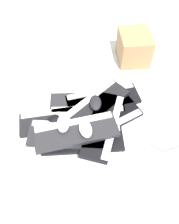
% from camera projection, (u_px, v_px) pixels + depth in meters
% --- Properties ---
extents(ground_plane, '(3.20, 3.20, 0.00)m').
position_uv_depth(ground_plane, '(98.00, 112.00, 1.47)').
color(ground_plane, silver).
extents(keyboard_0, '(0.46, 0.23, 0.03)m').
position_uv_depth(keyboard_0, '(59.00, 120.00, 1.42)').
color(keyboard_0, black).
rests_on(keyboard_0, ground).
extents(keyboard_1, '(0.45, 0.19, 0.03)m').
position_uv_depth(keyboard_1, '(83.00, 140.00, 1.35)').
color(keyboard_1, black).
rests_on(keyboard_1, ground).
extents(keyboard_2, '(0.45, 0.36, 0.03)m').
position_uv_depth(keyboard_2, '(105.00, 121.00, 1.42)').
color(keyboard_2, black).
rests_on(keyboard_2, ground).
extents(keyboard_3, '(0.46, 0.27, 0.03)m').
position_uv_depth(keyboard_3, '(103.00, 99.00, 1.51)').
color(keyboard_3, black).
rests_on(keyboard_3, ground).
extents(keyboard_4, '(0.45, 0.17, 0.03)m').
position_uv_depth(keyboard_4, '(87.00, 104.00, 1.49)').
color(keyboard_4, '#232326').
rests_on(keyboard_4, ground).
extents(keyboard_5, '(0.45, 0.17, 0.03)m').
position_uv_depth(keyboard_5, '(70.00, 135.00, 1.33)').
color(keyboard_5, '#232326').
rests_on(keyboard_5, keyboard_1).
extents(keyboard_6, '(0.25, 0.46, 0.03)m').
position_uv_depth(keyboard_6, '(104.00, 125.00, 1.37)').
color(keyboard_6, black).
rests_on(keyboard_6, keyboard_2).
extents(keyboard_7, '(0.46, 0.26, 0.03)m').
position_uv_depth(keyboard_7, '(76.00, 132.00, 1.31)').
color(keyboard_7, '#232326').
rests_on(keyboard_7, keyboard_5).
extents(keyboard_8, '(0.41, 0.42, 0.03)m').
position_uv_depth(keyboard_8, '(95.00, 106.00, 1.45)').
color(keyboard_8, black).
rests_on(keyboard_8, keyboard_4).
extents(mouse_0, '(0.09, 0.12, 0.04)m').
position_uv_depth(mouse_0, '(85.00, 129.00, 1.28)').
color(mouse_0, silver).
rests_on(mouse_0, keyboard_7).
extents(mouse_1, '(0.07, 0.11, 0.04)m').
position_uv_depth(mouse_1, '(95.00, 103.00, 1.41)').
color(mouse_1, black).
rests_on(mouse_1, keyboard_8).
extents(mouse_2, '(0.07, 0.11, 0.04)m').
position_uv_depth(mouse_2, '(63.00, 123.00, 1.29)').
color(mouse_2, silver).
rests_on(mouse_2, keyboard_7).
extents(mouse_3, '(0.13, 0.10, 0.04)m').
position_uv_depth(mouse_3, '(56.00, 119.00, 1.38)').
color(mouse_3, black).
rests_on(mouse_3, keyboard_0).
extents(mouse_4, '(0.13, 0.12, 0.04)m').
position_uv_depth(mouse_4, '(62.00, 118.00, 1.39)').
color(mouse_4, silver).
rests_on(mouse_4, keyboard_0).
extents(cardboard_box, '(0.23, 0.25, 0.20)m').
position_uv_depth(cardboard_box, '(134.00, 47.00, 1.66)').
color(cardboard_box, '#9E774C').
rests_on(cardboard_box, ground).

